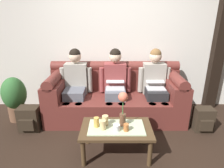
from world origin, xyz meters
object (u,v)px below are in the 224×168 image
object	(u,v)px
cup_far_left	(96,122)
couch	(115,97)
flower_vase	(122,105)
person_right	(154,82)
cup_far_right	(126,127)
person_left	(75,82)
backpack_left	(29,119)
person_middle	(115,82)
coffee_table	(116,131)
potted_plant	(14,97)
cup_near_right	(103,125)
cup_far_center	(116,128)
backpack_right	(203,120)
cup_near_left	(105,120)

from	to	relation	value
cup_far_left	couch	bearing A→B (deg)	76.26
couch	flower_vase	world-z (taller)	couch
person_right	cup_far_right	distance (m)	1.27
person_left	backpack_left	distance (m)	0.95
person_left	person_middle	distance (m)	0.69
couch	coffee_table	world-z (taller)	couch
couch	cup_far_right	size ratio (longest dim) A/B	25.21
backpack_left	coffee_table	bearing A→B (deg)	-22.07
flower_vase	cup_far_right	bearing A→B (deg)	-73.73
person_left	potted_plant	bearing A→B (deg)	-172.47
couch	flower_vase	size ratio (longest dim) A/B	5.09
cup_far_left	backpack_left	bearing A→B (deg)	153.81
cup_far_left	backpack_left	size ratio (longest dim) A/B	0.32
cup_near_right	backpack_left	bearing A→B (deg)	153.33
cup_far_center	cup_far_left	bearing A→B (deg)	161.28
potted_plant	backpack_left	bearing A→B (deg)	-43.69
person_middle	cup_far_right	world-z (taller)	person_middle
person_left	cup_near_right	world-z (taller)	person_left
person_middle	cup_far_left	size ratio (longest dim) A/B	9.54
cup_far_center	coffee_table	bearing A→B (deg)	92.79
backpack_right	cup_near_right	bearing A→B (deg)	-159.07
cup_far_left	backpack_left	world-z (taller)	cup_far_left
backpack_right	potted_plant	size ratio (longest dim) A/B	0.50
cup_far_right	couch	bearing A→B (deg)	95.95
person_left	backpack_left	world-z (taller)	person_left
coffee_table	cup_far_left	distance (m)	0.28
couch	cup_near_right	xyz separation A→B (m)	(-0.17, -1.08, 0.10)
cup_far_right	backpack_right	size ratio (longest dim) A/B	0.24
cup_far_center	cup_far_left	world-z (taller)	cup_far_left
couch	cup_near_left	size ratio (longest dim) A/B	17.92
couch	person_middle	xyz separation A→B (m)	(0.00, -0.00, 0.29)
flower_vase	backpack_right	distance (m)	1.49
flower_vase	cup_near_left	world-z (taller)	flower_vase
flower_vase	person_right	bearing A→B (deg)	58.41
person_left	cup_far_left	bearing A→B (deg)	-66.94
person_middle	cup_far_left	distance (m)	1.07
flower_vase	person_middle	bearing A→B (deg)	94.61
person_right	potted_plant	bearing A→B (deg)	-176.77
backpack_right	backpack_left	size ratio (longest dim) A/B	0.97
flower_vase	backpack_right	world-z (taller)	flower_vase
person_left	cup_near_left	bearing A→B (deg)	-60.98
person_middle	potted_plant	distance (m)	1.74
person_middle	coffee_table	bearing A→B (deg)	-90.00
cup_near_right	person_middle	bearing A→B (deg)	81.22
person_middle	cup_near_left	xyz separation A→B (m)	(-0.14, -0.98, -0.18)
cup_near_left	backpack_right	distance (m)	1.64
cup_near_left	potted_plant	distance (m)	1.79
coffee_table	cup_near_right	xyz separation A→B (m)	(-0.17, -0.05, 0.12)
person_middle	potted_plant	bearing A→B (deg)	-175.49
couch	person_right	distance (m)	0.75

